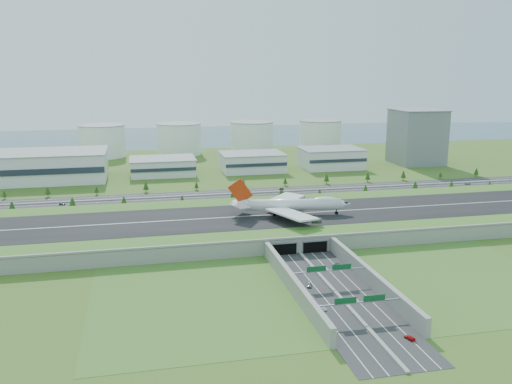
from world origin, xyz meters
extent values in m
plane|color=#304E18|center=(0.00, 0.00, 0.00)|extent=(1200.00, 1200.00, 0.00)
cube|color=gray|center=(0.00, 0.00, 4.00)|extent=(520.00, 100.00, 8.00)
cube|color=#386221|center=(0.00, 0.00, 8.08)|extent=(520.00, 100.00, 0.16)
cube|color=black|center=(0.00, 0.00, 8.22)|extent=(520.00, 58.00, 0.12)
cube|color=silver|center=(0.00, 0.00, 8.30)|extent=(520.00, 0.90, 0.02)
cube|color=gray|center=(0.00, -49.40, 8.60)|extent=(520.00, 1.20, 1.20)
cube|color=#28282B|center=(0.00, -110.00, 0.06)|extent=(34.00, 120.00, 0.12)
cube|color=gray|center=(0.00, -110.00, 0.45)|extent=(1.60, 120.00, 0.90)
cube|color=gray|center=(-18.20, -100.00, 4.00)|extent=(2.40, 100.00, 8.00)
cube|color=gray|center=(18.20, -100.00, 4.00)|extent=(2.40, 100.00, 8.00)
cube|color=black|center=(-8.50, -50.20, 3.20)|extent=(13.00, 1.20, 6.00)
cube|color=black|center=(8.50, -50.20, 3.20)|extent=(13.00, 1.20, 6.00)
cylinder|color=gray|center=(-19.00, -95.00, 3.50)|extent=(0.70, 0.70, 7.00)
cylinder|color=gray|center=(19.00, -95.00, 3.50)|extent=(0.70, 0.70, 7.00)
cube|color=gray|center=(0.00, -95.00, 7.20)|extent=(38.00, 0.50, 0.50)
cube|color=#0C4C23|center=(-6.00, -95.10, 8.60)|extent=(9.00, 0.30, 2.40)
cube|color=#0C4C23|center=(6.00, -95.10, 8.60)|extent=(9.00, 0.30, 2.40)
cylinder|color=gray|center=(-19.00, -130.00, 3.50)|extent=(0.70, 0.70, 7.00)
cylinder|color=gray|center=(19.00, -130.00, 3.50)|extent=(0.70, 0.70, 7.00)
cube|color=gray|center=(0.00, -130.00, 7.20)|extent=(38.00, 0.50, 0.50)
cube|color=#0C4C23|center=(-6.00, -130.10, 8.60)|extent=(9.00, 0.30, 2.40)
cube|color=#0C4C23|center=(6.00, -130.10, 8.60)|extent=(9.00, 0.30, 2.40)
cube|color=#28282B|center=(0.00, 95.00, 0.06)|extent=(560.00, 36.00, 0.12)
cylinder|color=#3D2819|center=(-167.60, 73.00, 1.39)|extent=(0.50, 0.50, 2.78)
cone|color=#1E390F|center=(-167.60, 73.00, 4.95)|extent=(4.33, 4.33, 5.57)
cylinder|color=#3D2819|center=(-128.17, 73.00, 1.52)|extent=(0.50, 0.50, 3.04)
cone|color=#1E390F|center=(-128.17, 73.00, 5.40)|extent=(4.72, 4.72, 6.07)
cylinder|color=#3D2819|center=(-93.16, 73.00, 1.36)|extent=(0.50, 0.50, 2.72)
cone|color=#1E390F|center=(-93.16, 73.00, 4.84)|extent=(4.23, 4.23, 5.44)
cylinder|color=#3D2819|center=(-51.94, 73.00, 1.10)|extent=(0.50, 0.50, 2.21)
cone|color=#1E390F|center=(-51.94, 73.00, 3.93)|extent=(3.44, 3.44, 4.42)
cylinder|color=#3D2819|center=(-14.38, 73.00, 1.36)|extent=(0.50, 0.50, 2.73)
cone|color=#1E390F|center=(-14.38, 73.00, 4.85)|extent=(4.24, 4.24, 5.46)
cylinder|color=#3D2819|center=(22.93, 73.00, 1.42)|extent=(0.50, 0.50, 2.83)
cone|color=#1E390F|center=(22.93, 73.00, 5.04)|extent=(4.41, 4.41, 5.67)
cylinder|color=#3D2819|center=(53.37, 73.00, 1.06)|extent=(0.50, 0.50, 2.13)
cone|color=#1E390F|center=(53.37, 73.00, 3.78)|extent=(3.31, 3.31, 4.25)
cylinder|color=#3D2819|center=(91.17, 73.00, 1.32)|extent=(0.50, 0.50, 2.64)
cone|color=#1E390F|center=(91.17, 73.00, 4.68)|extent=(4.10, 4.10, 5.27)
cylinder|color=#3D2819|center=(133.75, 73.00, 1.50)|extent=(0.50, 0.50, 3.00)
cone|color=#1E390F|center=(133.75, 73.00, 5.33)|extent=(4.66, 4.66, 6.00)
cylinder|color=#3D2819|center=(165.95, 73.00, 1.31)|extent=(0.50, 0.50, 2.63)
cone|color=#1E390F|center=(165.95, 73.00, 4.67)|extent=(4.09, 4.09, 5.25)
cylinder|color=#3D2819|center=(201.21, 73.00, 1.02)|extent=(0.50, 0.50, 2.04)
cone|color=#1E390F|center=(201.21, 73.00, 3.63)|extent=(3.17, 3.17, 4.08)
cylinder|color=#3D2819|center=(-181.90, 117.00, 1.11)|extent=(0.50, 0.50, 2.22)
cone|color=#1E390F|center=(-181.90, 117.00, 3.95)|extent=(3.45, 3.45, 4.44)
cylinder|color=#3D2819|center=(-150.88, 117.00, 1.38)|extent=(0.50, 0.50, 2.76)
cone|color=#1E390F|center=(-150.88, 117.00, 4.91)|extent=(4.30, 4.30, 5.52)
cylinder|color=#3D2819|center=(-114.74, 117.00, 1.10)|extent=(0.50, 0.50, 2.20)
cone|color=#1E390F|center=(-114.74, 117.00, 3.92)|extent=(3.43, 3.43, 4.41)
cylinder|color=#3D2819|center=(-76.88, 117.00, 1.44)|extent=(0.50, 0.50, 2.88)
cone|color=#1E390F|center=(-76.88, 117.00, 5.13)|extent=(4.49, 4.49, 5.77)
cylinder|color=#3D2819|center=(-36.67, 117.00, 1.15)|extent=(0.50, 0.50, 2.31)
cone|color=#1E390F|center=(-36.67, 117.00, 4.11)|extent=(3.59, 3.59, 4.62)
cylinder|color=#3D2819|center=(2.33, 117.00, 1.21)|extent=(0.50, 0.50, 2.43)
cone|color=#1E390F|center=(2.33, 117.00, 4.32)|extent=(3.78, 3.78, 4.86)
cylinder|color=#3D2819|center=(38.17, 117.00, 1.19)|extent=(0.50, 0.50, 2.38)
cone|color=#1E390F|center=(38.17, 117.00, 4.23)|extent=(3.70, 3.70, 4.76)
cylinder|color=#3D2819|center=(74.71, 117.00, 1.51)|extent=(0.50, 0.50, 3.01)
cone|color=#1E390F|center=(74.71, 117.00, 5.36)|extent=(4.69, 4.69, 6.03)
cylinder|color=#3D2819|center=(112.40, 117.00, 1.44)|extent=(0.50, 0.50, 2.88)
cone|color=#1E390F|center=(112.40, 117.00, 5.11)|extent=(4.48, 4.48, 5.75)
cylinder|color=#3D2819|center=(146.12, 117.00, 1.49)|extent=(0.50, 0.50, 2.97)
cone|color=#1E390F|center=(146.12, 117.00, 5.29)|extent=(4.62, 4.62, 5.95)
cylinder|color=#3D2819|center=(182.38, 117.00, 1.04)|extent=(0.50, 0.50, 2.07)
cone|color=#1E390F|center=(182.38, 117.00, 3.69)|extent=(3.23, 3.23, 4.15)
cylinder|color=#3D2819|center=(218.44, 117.00, 1.39)|extent=(0.50, 0.50, 2.79)
cone|color=#1E390F|center=(218.44, 117.00, 4.95)|extent=(4.33, 4.33, 5.57)
cube|color=silver|center=(-170.00, 185.00, 12.50)|extent=(120.00, 60.00, 25.00)
cube|color=silver|center=(-60.00, 190.00, 7.50)|extent=(58.00, 42.00, 15.00)
cube|color=silver|center=(25.00, 190.00, 8.50)|extent=(58.00, 42.00, 17.00)
cube|color=silver|center=(105.00, 190.00, 9.50)|extent=(58.00, 42.00, 19.00)
cube|color=slate|center=(200.00, 195.00, 27.50)|extent=(46.00, 46.00, 55.00)
cylinder|color=white|center=(-120.00, 310.00, 17.50)|extent=(50.00, 50.00, 35.00)
cylinder|color=white|center=(-35.00, 310.00, 17.50)|extent=(50.00, 50.00, 35.00)
cylinder|color=white|center=(50.00, 310.00, 17.50)|extent=(50.00, 50.00, 35.00)
cylinder|color=white|center=(135.00, 310.00, 17.50)|extent=(50.00, 50.00, 35.00)
cube|color=#375669|center=(0.00, 480.00, 0.03)|extent=(1200.00, 260.00, 0.06)
cylinder|color=white|center=(9.17, -1.95, 14.58)|extent=(61.20, 16.72, 6.96)
cone|color=white|center=(41.35, -7.23, 14.58)|extent=(9.71, 8.27, 6.96)
cone|color=white|center=(-23.01, 3.33, 15.02)|extent=(11.85, 8.62, 6.96)
ellipsoid|color=white|center=(29.59, -5.30, 17.09)|extent=(15.51, 7.75, 4.28)
cube|color=white|center=(4.03, -19.83, 13.50)|extent=(25.64, 35.55, 1.72)
cube|color=white|center=(10.01, 16.64, 13.50)|extent=(32.17, 33.84, 1.72)
cylinder|color=#38383D|center=(12.17, -15.66, 11.11)|extent=(6.11, 4.13, 3.26)
cylinder|color=#38383D|center=(16.49, -28.48, 11.11)|extent=(6.11, 4.13, 3.26)
cylinder|color=#38383D|center=(16.40, 10.09, 11.11)|extent=(6.11, 4.13, 3.26)
cylinder|color=#38383D|center=(24.58, 20.86, 11.11)|extent=(6.11, 4.13, 3.26)
cube|color=white|center=(-23.08, -3.82, 15.89)|extent=(10.33, 13.49, 0.65)
cube|color=white|center=(-20.80, 10.13, 15.89)|extent=(12.62, 13.38, 0.65)
cube|color=#B92B0C|center=(-21.94, 3.16, 23.28)|extent=(15.45, 3.47, 16.30)
cylinder|color=black|center=(36.89, -6.49, 8.88)|extent=(2.07, 0.76, 2.07)
cylinder|color=black|center=(4.31, -4.68, 8.88)|extent=(2.07, 0.76, 2.07)
cylinder|color=black|center=(5.44, 2.19, 8.88)|extent=(2.07, 0.76, 2.07)
cylinder|color=black|center=(-2.12, -3.62, 8.88)|extent=(2.07, 0.76, 2.07)
cylinder|color=black|center=(-1.00, 3.24, 8.88)|extent=(2.07, 0.76, 2.07)
imported|color=#9D9EA1|center=(-8.88, -94.52, 0.89)|extent=(3.36, 4.85, 1.53)
imported|color=white|center=(-11.21, -118.37, 0.83)|extent=(3.17, 4.53, 1.42)
imported|color=#0C1C3C|center=(12.79, -73.87, 0.93)|extent=(4.58, 6.43, 1.63)
imported|color=#B21010|center=(11.58, -149.06, 0.78)|extent=(3.24, 4.91, 1.32)
imported|color=#5B5C61|center=(-137.12, 87.73, 0.89)|extent=(4.87, 3.43, 1.54)
imported|color=black|center=(30.84, 102.76, 0.78)|extent=(4.23, 2.19, 1.33)
imported|color=#ADADB1|center=(191.34, 88.57, 0.78)|extent=(4.85, 2.44, 1.32)
imported|color=white|center=(-3.81, 101.61, 0.82)|extent=(5.11, 2.91, 1.40)
camera|label=1|loc=(-81.61, -312.67, 95.96)|focal=38.00mm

